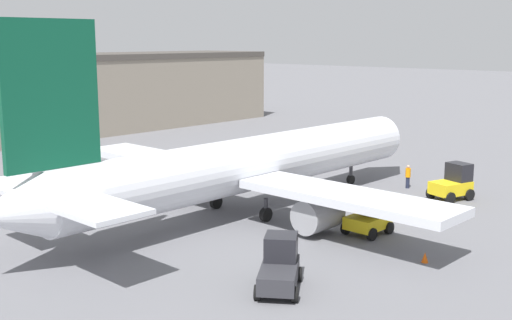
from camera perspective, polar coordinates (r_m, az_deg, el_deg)
The scene contains 7 objects.
ground_plane at distance 43.46m, azimuth 0.00°, elevation -4.48°, with size 400.00×400.00×0.00m, color slate.
airplane at distance 41.97m, azimuth -1.00°, elevation -0.44°, with size 37.43×30.36×12.37m.
ground_crew_worker at distance 50.97m, azimuth 13.35°, elevation -1.38°, with size 0.40×0.40×1.83m.
baggage_tug at distance 48.33m, azimuth 17.13°, elevation -1.98°, with size 3.25×2.82×2.60m.
belt_loader_truck at distance 38.77m, azimuth 10.08°, elevation -4.97°, with size 2.60×2.18×2.15m.
pushback_tug at distance 30.08m, azimuth 2.12°, elevation -9.36°, with size 3.87×3.42×2.35m.
safety_cone_near at distance 34.65m, azimuth 14.79°, elevation -8.36°, with size 0.36×0.36×0.55m.
Camera 1 is at (-30.86, -28.41, 11.38)m, focal length 45.00 mm.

